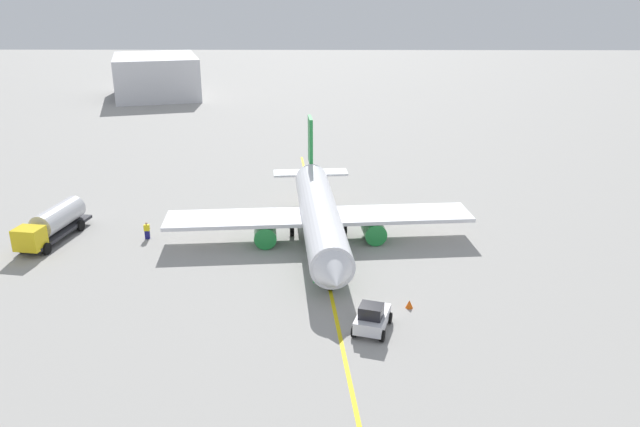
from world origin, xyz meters
The scene contains 8 objects.
ground_plane centered at (0.00, 0.00, 0.00)m, with size 400.00×400.00×0.00m, color #9E9B96.
airplane centered at (-0.50, -0.05, 2.61)m, with size 30.86×29.60×9.57m.
fuel_tanker centered at (-0.49, -25.75, 1.72)m, with size 9.91×3.99×3.15m.
pushback_tug centered at (15.99, 3.86, 1.01)m, with size 4.02×3.17×2.20m.
refueling_worker centered at (-0.87, -16.83, 0.82)m, with size 0.38×0.54×1.71m.
safety_cone_nose centered at (12.68, 6.95, 0.32)m, with size 0.58×0.58×0.65m, color #F2590F.
distant_hangar centered at (-85.77, -37.96, 4.51)m, with size 27.67×23.73×9.02m.
taxi_line_marking centered at (0.00, 0.00, 0.01)m, with size 64.26×0.30×0.01m, color yellow.
Camera 1 is at (54.10, 0.58, 22.83)m, focal length 34.35 mm.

